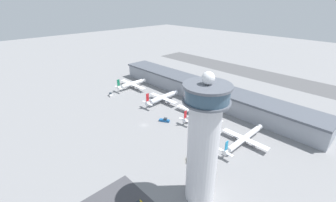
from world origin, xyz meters
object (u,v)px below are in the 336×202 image
airplane_gate_bravo (162,98)px  airplane_gate_charlie (198,113)px  airplane_gate_alpha (132,84)px  airplane_gate_delta (244,139)px  service_truck_fuel (197,127)px  service_truck_catering (165,120)px  service_truck_baggage (111,95)px  service_truck_water (190,159)px  control_tower (203,142)px

airplane_gate_bravo → airplane_gate_charlie: size_ratio=0.88×
airplane_gate_alpha → airplane_gate_bravo: size_ratio=1.02×
airplane_gate_bravo → airplane_gate_delta: bearing=-3.8°
airplane_gate_charlie → service_truck_fuel: size_ratio=5.58×
airplane_gate_bravo → airplane_gate_charlie: airplane_gate_bravo is taller
service_truck_catering → airplane_gate_delta: bearing=16.7°
service_truck_baggage → service_truck_water: (114.41, -16.36, -0.16)m
airplane_gate_alpha → airplane_gate_delta: airplane_gate_alpha is taller
service_truck_baggage → service_truck_water: size_ratio=1.03×
service_truck_water → airplane_gate_alpha: bearing=159.5°
airplane_gate_alpha → airplane_gate_charlie: size_ratio=0.89×
service_truck_catering → service_truck_baggage: size_ratio=1.13×
control_tower → airplane_gate_bravo: (-89.28, 58.60, -26.06)m
service_truck_fuel → service_truck_water: service_truck_water is taller
airplane_gate_alpha → service_truck_water: 125.19m
airplane_gate_delta → service_truck_water: (-13.41, -37.00, -2.94)m
control_tower → airplane_gate_alpha: bearing=156.4°
airplane_gate_charlie → service_truck_water: 52.84m
airplane_gate_charlie → service_truck_fuel: (10.09, -12.89, -2.87)m
airplane_gate_charlie → service_truck_water: airplane_gate_charlie is taller
airplane_gate_alpha → control_tower: bearing=-23.6°
airplane_gate_alpha → service_truck_water: airplane_gate_alpha is taller
control_tower → service_truck_baggage: size_ratio=8.68×
airplane_gate_alpha → service_truck_baggage: size_ratio=5.35×
control_tower → airplane_gate_bravo: size_ratio=1.65×
control_tower → service_truck_baggage: bearing=166.4°
control_tower → service_truck_catering: (-62.69, 36.26, -29.54)m
airplane_gate_alpha → airplane_gate_bravo: bearing=-1.5°
airplane_gate_bravo → service_truck_water: bearing=-31.5°
airplane_gate_bravo → service_truck_baggage: bearing=-150.0°
control_tower → service_truck_catering: size_ratio=7.66×
airplane_gate_charlie → airplane_gate_delta: size_ratio=0.97×
service_truck_water → airplane_gate_charlie: bearing=124.3°
control_tower → service_truck_fuel: 68.20m
airplane_gate_charlie → service_truck_catering: 26.95m
service_truck_water → service_truck_catering: bearing=154.8°
airplane_gate_bravo → airplane_gate_delta: (82.70, -5.46, -0.69)m
service_truck_catering → service_truck_water: (42.70, -20.13, -0.15)m
service_truck_baggage → service_truck_water: bearing=-8.1°
control_tower → airplane_gate_bravo: bearing=146.7°
control_tower → airplane_gate_delta: bearing=97.1°
airplane_gate_delta → service_truck_catering: bearing=-163.3°
airplane_gate_bravo → service_truck_catering: size_ratio=4.64×
airplane_gate_delta → service_truck_fuel: (-33.06, -6.30, -3.03)m
service_truck_fuel → service_truck_catering: bearing=-155.3°
airplane_gate_alpha → service_truck_fuel: size_ratio=4.98×
airplane_gate_charlie → service_truck_catering: airplane_gate_charlie is taller
airplane_gate_alpha → service_truck_fuel: 98.55m
service_truck_catering → service_truck_baggage: (-71.72, -3.77, 0.02)m
airplane_gate_alpha → service_truck_catering: airplane_gate_alpha is taller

